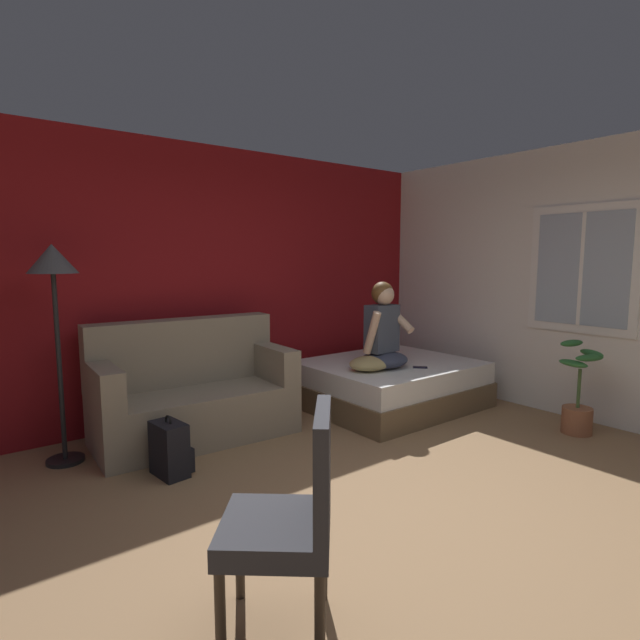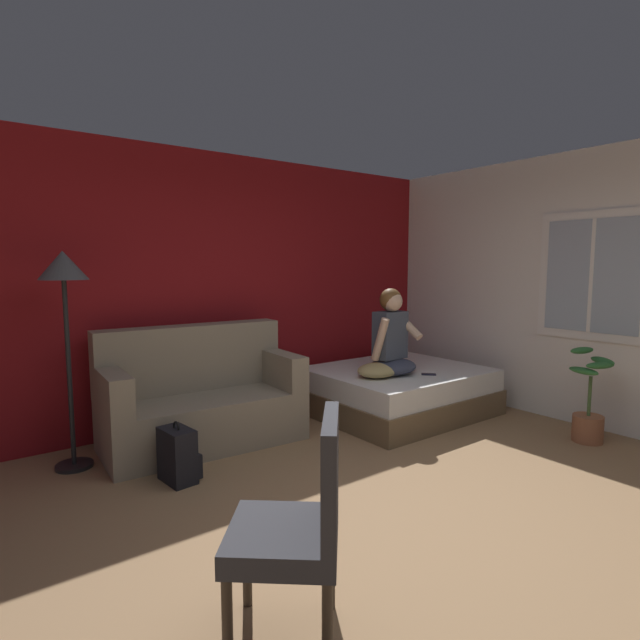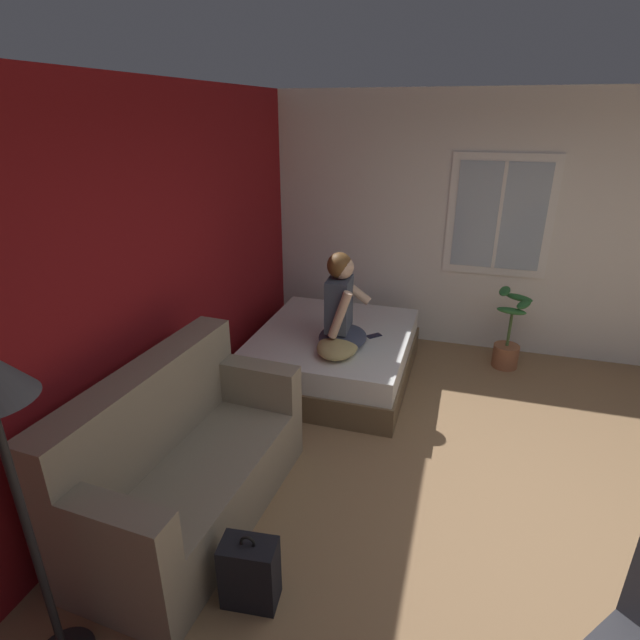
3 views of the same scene
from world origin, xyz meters
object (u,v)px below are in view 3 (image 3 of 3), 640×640
Objects in this scene: throw_pillow at (337,347)px; bed at (333,355)px; couch at (183,463)px; potted_plant at (508,340)px; cell_phone at (374,336)px; person_seated at (341,309)px; backpack at (250,572)px.

bed is at bearing 19.57° from throw_pillow.
couch reaches higher than potted_plant.
couch reaches higher than cell_phone.
person_seated is 1.03× the size of potted_plant.
potted_plant is (0.97, -1.53, -0.53)m from person_seated.
throw_pillow reaches higher than cell_phone.
person_seated is at bearing 6.02° from throw_pillow.
backpack is at bearing -177.59° from throw_pillow.
couch is 1.74m from throw_pillow.
potted_plant is (1.16, -1.51, -0.25)m from throw_pillow.
cell_phone is (2.10, -0.82, 0.09)m from couch.
potted_plant reaches higher than backpack.
person_seated is (-0.25, -0.14, 0.60)m from bed.
potted_plant reaches higher than throw_pillow.
couch is 2.26m from cell_phone.
cell_phone is at bearing -43.21° from person_seated.
couch is at bearing 160.29° from throw_pillow.
throw_pillow is (-0.19, -0.02, -0.29)m from person_seated.
person_seated is at bearing -17.16° from couch.
throw_pillow is at bearing 127.55° from potted_plant.
bed is 12.19× the size of cell_phone.
throw_pillow is at bearing -72.06° from cell_phone.
bed is 3.83× the size of backpack.
backpack is (-0.47, -0.67, -0.20)m from couch.
cell_phone is at bearing -86.00° from bed.
potted_plant reaches higher than cell_phone.
bed is at bearing -11.61° from couch.
couch is at bearing 162.84° from person_seated.
cell_phone is at bearing -26.94° from throw_pillow.
potted_plant is at bearing -57.73° from person_seated.
throw_pillow is 0.56× the size of potted_plant.
backpack is at bearing -177.28° from person_seated.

